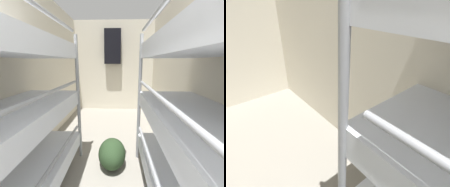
{
  "view_description": "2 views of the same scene",
  "coord_description": "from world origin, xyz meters",
  "views": [
    {
      "loc": [
        0.13,
        0.52,
        1.33
      ],
      "look_at": [
        0.03,
        2.81,
        0.86
      ],
      "focal_mm": 24.0,
      "sensor_mm": 36.0,
      "label": 1
    },
    {
      "loc": [
        0.02,
        2.02,
        1.47
      ],
      "look_at": [
        0.65,
        2.8,
        0.91
      ],
      "focal_mm": 28.0,
      "sensor_mm": 36.0,
      "label": 2
    }
  ],
  "objects": [
    {
      "name": "wall_back",
      "position": [
        0.0,
        4.8,
        1.23
      ],
      "size": [
        2.28,
        0.06,
        2.45
      ],
      "color": "beige",
      "rests_on": "ground_plane"
    },
    {
      "name": "bunk_stack_right_near",
      "position": [
        0.74,
        1.47,
        0.89
      ],
      "size": [
        0.69,
        1.94,
        1.72
      ],
      "color": "gray",
      "rests_on": "ground_plane"
    },
    {
      "name": "duffel_bag",
      "position": [
        0.05,
        2.28,
        0.18
      ],
      "size": [
        0.35,
        0.49,
        0.35
      ],
      "color": "#23381E",
      "rests_on": "ground_plane"
    },
    {
      "name": "hanging_coat",
      "position": [
        -0.03,
        4.65,
        1.75
      ],
      "size": [
        0.44,
        0.12,
        0.9
      ],
      "color": "black"
    },
    {
      "name": "wall_right",
      "position": [
        1.11,
        2.38,
        1.23
      ],
      "size": [
        0.06,
        4.89,
        2.45
      ],
      "color": "beige",
      "rests_on": "ground_plane"
    },
    {
      "name": "wall_left",
      "position": [
        -1.11,
        2.38,
        1.23
      ],
      "size": [
        0.06,
        4.89,
        2.45
      ],
      "color": "beige",
      "rests_on": "ground_plane"
    }
  ]
}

